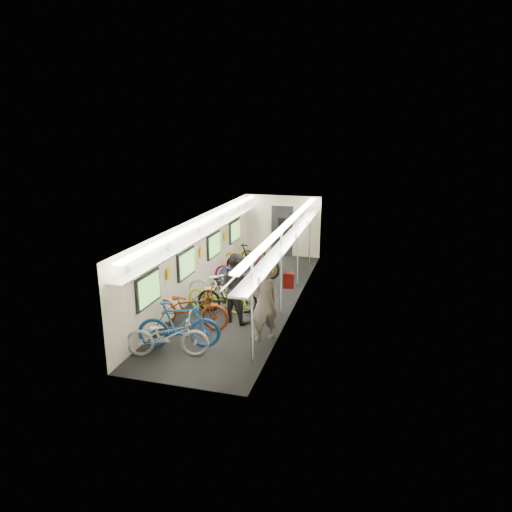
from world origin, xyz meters
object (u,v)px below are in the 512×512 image
Objects in this scene: backpack at (289,281)px; bicycle_0 at (167,336)px; passenger_mid at (236,288)px; passenger_near at (264,303)px; bicycle_1 at (179,325)px.

bicycle_0 is at bearing -148.18° from backpack.
bicycle_0 is 3.22m from backpack.
passenger_mid is (0.88, 2.23, 0.44)m from bicycle_0.
passenger_near is 1.03× the size of passenger_mid.
bicycle_0 is 1.00× the size of passenger_mid.
passenger_mid is at bearing -39.45° from bicycle_1.
backpack is at bearing -62.35° from bicycle_0.
bicycle_1 is at bearing 86.62° from passenger_mid.
backpack is (2.29, 2.12, 0.79)m from bicycle_0.
bicycle_0 is 0.44m from bicycle_1.
bicycle_1 is at bearing -153.24° from backpack.
passenger_near reaches higher than bicycle_0.
bicycle_1 is at bearing -27.81° from bicycle_0.
bicycle_0 is at bearing 151.28° from bicycle_1.
bicycle_1 is 2.03m from passenger_near.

